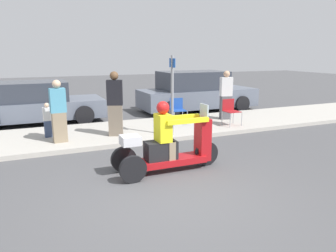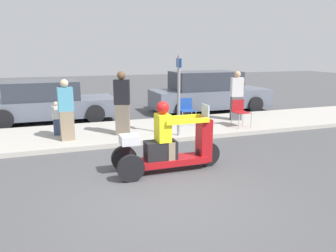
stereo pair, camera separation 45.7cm
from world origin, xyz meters
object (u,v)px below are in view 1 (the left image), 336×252
object	(u,v)px
spectator_end_of_line	(226,96)
folding_chair_set_back	(230,109)
spectator_near_curb	(115,105)
folding_chair_curbside	(178,108)
parked_car_lot_center	(35,103)
motorcycle_trike	(169,146)
street_sign	(172,93)
spectator_mid_group	(48,121)
parked_car_lot_left	(196,92)
spectator_by_tree	(59,113)

from	to	relation	value
spectator_end_of_line	folding_chair_set_back	distance (m)	0.99
spectator_near_curb	folding_chair_curbside	bearing A→B (deg)	18.50
spectator_near_curb	parked_car_lot_center	world-z (taller)	spectator_near_curb
motorcycle_trike	street_sign	world-z (taller)	street_sign
spectator_mid_group	parked_car_lot_left	bearing A→B (deg)	24.38
spectator_near_curb	spectator_by_tree	bearing A→B (deg)	-176.05
folding_chair_set_back	spectator_mid_group	bearing A→B (deg)	173.06
motorcycle_trike	spectator_by_tree	bearing A→B (deg)	124.07
spectator_by_tree	street_sign	xyz separation A→B (m)	(2.95, -0.51, 0.42)
spectator_by_tree	parked_car_lot_center	world-z (taller)	spectator_by_tree
spectator_by_tree	parked_car_lot_left	size ratio (longest dim) A/B	0.33
motorcycle_trike	parked_car_lot_center	world-z (taller)	motorcycle_trike
parked_car_lot_center	motorcycle_trike	bearing A→B (deg)	-69.09
spectator_mid_group	folding_chair_set_back	size ratio (longest dim) A/B	1.16
spectator_mid_group	spectator_near_curb	size ratio (longest dim) A/B	0.53
spectator_by_tree	parked_car_lot_left	xyz separation A→B (m)	(5.77, 3.37, -0.13)
spectator_by_tree	folding_chair_set_back	world-z (taller)	spectator_by_tree
motorcycle_trike	spectator_end_of_line	size ratio (longest dim) A/B	1.37
spectator_mid_group	parked_car_lot_center	size ratio (longest dim) A/B	0.21
spectator_by_tree	spectator_mid_group	world-z (taller)	spectator_by_tree
spectator_mid_group	street_sign	world-z (taller)	street_sign
motorcycle_trike	folding_chair_set_back	xyz separation A→B (m)	(3.33, 2.76, 0.10)
spectator_near_curb	parked_car_lot_left	bearing A→B (deg)	37.49
spectator_near_curb	street_sign	xyz separation A→B (m)	(1.45, -0.61, 0.34)
spectator_by_tree	motorcycle_trike	bearing A→B (deg)	-55.93
spectator_near_curb	street_sign	distance (m)	1.61
parked_car_lot_center	street_sign	world-z (taller)	street_sign
motorcycle_trike	folding_chair_curbside	distance (m)	4.08
spectator_by_tree	street_sign	size ratio (longest dim) A/B	0.73
spectator_mid_group	folding_chair_curbside	size ratio (longest dim) A/B	1.16
spectator_end_of_line	folding_chair_curbside	bearing A→B (deg)	179.97
spectator_near_curb	folding_chair_curbside	xyz separation A→B (m)	(2.25, 0.75, -0.35)
street_sign	folding_chair_curbside	bearing A→B (deg)	59.70
parked_car_lot_center	spectator_mid_group	bearing A→B (deg)	-84.91
folding_chair_curbside	folding_chair_set_back	world-z (taller)	same
spectator_near_curb	parked_car_lot_left	xyz separation A→B (m)	(4.26, 3.27, -0.21)
motorcycle_trike	spectator_end_of_line	bearing A→B (deg)	44.30
spectator_end_of_line	folding_chair_set_back	size ratio (longest dim) A/B	2.03
spectator_near_curb	parked_car_lot_center	bearing A→B (deg)	121.07
parked_car_lot_center	street_sign	size ratio (longest dim) A/B	2.01
parked_car_lot_center	parked_car_lot_left	distance (m)	6.26
folding_chair_set_back	street_sign	xyz separation A→B (m)	(-2.25, -0.50, 0.69)
folding_chair_curbside	spectator_near_curb	bearing A→B (deg)	-161.50
spectator_by_tree	folding_chair_set_back	xyz separation A→B (m)	(5.20, -0.01, -0.27)
spectator_mid_group	parked_car_lot_left	xyz separation A→B (m)	(6.01, 2.72, 0.19)
spectator_end_of_line	parked_car_lot_center	bearing A→B (deg)	157.19
spectator_by_tree	folding_chair_curbside	xyz separation A→B (m)	(3.75, 0.86, -0.27)
spectator_by_tree	spectator_near_curb	distance (m)	1.51
spectator_end_of_line	folding_chair_curbside	world-z (taller)	spectator_end_of_line
folding_chair_set_back	parked_car_lot_left	distance (m)	3.44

